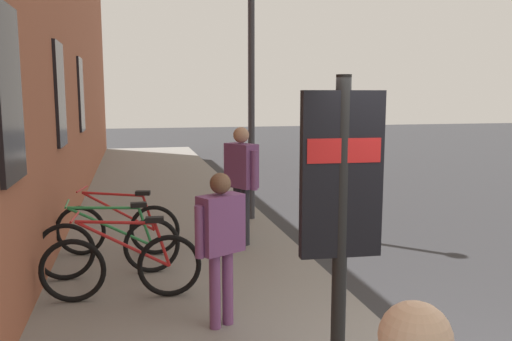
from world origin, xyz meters
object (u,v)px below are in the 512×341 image
bicycle_end_of_row (118,228)px  street_lamp (251,49)px  bicycle_beside_lamp (122,266)px  bicycle_under_window (110,246)px  pedestrian_crossing_street (221,234)px  pedestrian_by_facade (241,173)px  transit_info_sign (341,198)px

bicycle_end_of_row → street_lamp: size_ratio=0.34×
bicycle_beside_lamp → bicycle_under_window: 0.83m
pedestrian_crossing_street → pedestrian_by_facade: 2.92m
street_lamp → bicycle_beside_lamp: bearing=146.8°
bicycle_beside_lamp → pedestrian_crossing_street: 1.44m
transit_info_sign → pedestrian_crossing_street: transit_info_sign is taller
pedestrian_crossing_street → street_lamp: street_lamp is taller
bicycle_under_window → street_lamp: (2.64, -2.43, 2.70)m
transit_info_sign → bicycle_end_of_row: bearing=19.9°
bicycle_under_window → transit_info_sign: transit_info_sign is taller
street_lamp → bicycle_end_of_row: bearing=126.6°
bicycle_beside_lamp → bicycle_end_of_row: (1.71, 0.09, 0.00)m
pedestrian_by_facade → street_lamp: 2.59m
bicycle_under_window → street_lamp: size_ratio=0.34×
street_lamp → pedestrian_crossing_street: bearing=163.5°
pedestrian_crossing_street → bicycle_under_window: bearing=32.7°
bicycle_beside_lamp → pedestrian_by_facade: size_ratio=0.98×
bicycle_under_window → transit_info_sign: 4.00m
bicycle_under_window → bicycle_end_of_row: 0.90m
bicycle_beside_lamp → bicycle_under_window: bearing=11.4°
bicycle_beside_lamp → street_lamp: (3.46, -2.26, 2.70)m
bicycle_end_of_row → pedestrian_by_facade: 1.97m
transit_info_sign → street_lamp: 6.31m
bicycle_under_window → bicycle_end_of_row: same height
bicycle_beside_lamp → pedestrian_by_facade: 2.66m
bicycle_under_window → bicycle_end_of_row: bearing=-4.9°
bicycle_end_of_row → pedestrian_by_facade: size_ratio=0.97×
transit_info_sign → pedestrian_crossing_street: 1.90m
bicycle_end_of_row → transit_info_sign: transit_info_sign is taller
transit_info_sign → pedestrian_by_facade: size_ratio=1.34×
bicycle_beside_lamp → bicycle_end_of_row: bearing=2.9°
bicycle_under_window → transit_info_sign: bearing=-154.5°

